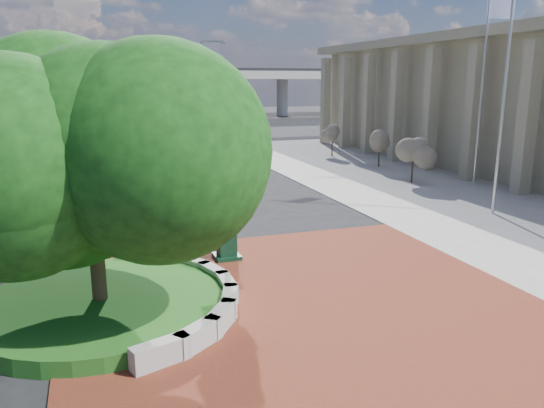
% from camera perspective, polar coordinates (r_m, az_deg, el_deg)
% --- Properties ---
extents(ground, '(200.00, 200.00, 0.00)m').
position_cam_1_polar(ground, '(14.94, 1.88, -9.08)').
color(ground, black).
rests_on(ground, ground).
extents(plaza, '(12.00, 12.00, 0.04)m').
position_cam_1_polar(plaza, '(14.08, 3.34, -10.45)').
color(plaza, maroon).
rests_on(plaza, ground).
extents(sidewalk, '(20.00, 50.00, 0.04)m').
position_cam_1_polar(sidewalk, '(31.54, 23.21, 1.77)').
color(sidewalk, '#9E9B93').
rests_on(sidewalk, ground).
extents(planter_wall, '(2.96, 6.77, 0.54)m').
position_cam_1_polar(planter_wall, '(14.18, -8.54, -9.31)').
color(planter_wall, '#9E9B93').
rests_on(planter_wall, ground).
extents(grass_bed, '(6.10, 6.10, 0.40)m').
position_cam_1_polar(grass_bed, '(14.04, -17.93, -10.38)').
color(grass_bed, '#1F4E16').
rests_on(grass_bed, ground).
extents(overpass, '(90.00, 12.00, 7.50)m').
position_cam_1_polar(overpass, '(83.07, -15.94, 13.25)').
color(overpass, '#9E9B93').
rests_on(overpass, ground).
extents(tree_planter, '(5.20, 5.20, 6.33)m').
position_cam_1_polar(tree_planter, '(13.08, -19.01, 3.97)').
color(tree_planter, '#38281C').
rests_on(tree_planter, ground).
extents(tree_street, '(4.40, 4.40, 5.45)m').
position_cam_1_polar(tree_street, '(31.04, -17.20, 8.09)').
color(tree_street, '#38281C').
rests_on(tree_street, ground).
extents(post_clock, '(1.04, 1.04, 4.80)m').
position_cam_1_polar(post_clock, '(16.67, -5.05, 2.68)').
color(post_clock, black).
rests_on(post_clock, ground).
extents(parked_car, '(3.19, 5.22, 1.66)m').
position_cam_1_polar(parked_car, '(51.46, -11.91, 7.47)').
color(parked_car, '#5E170D').
rests_on(parked_car, ground).
extents(flagpole_a, '(1.66, 0.67, 11.03)m').
position_cam_1_polar(flagpole_a, '(24.29, 23.82, 12.05)').
color(flagpole_a, silver).
rests_on(flagpole_a, ground).
extents(flagpole_b, '(1.56, 0.36, 10.12)m').
position_cam_1_polar(flagpole_b, '(30.72, 21.64, 11.36)').
color(flagpole_b, silver).
rests_on(flagpole_b, ground).
extents(street_lamp_near, '(1.85, 0.87, 8.64)m').
position_cam_1_polar(street_lamp_near, '(42.62, -7.17, 12.24)').
color(street_lamp_near, slate).
rests_on(street_lamp_near, ground).
extents(street_lamp_far, '(1.97, 0.65, 8.90)m').
position_cam_1_polar(street_lamp_far, '(57.37, -16.90, 12.14)').
color(street_lamp_far, slate).
rests_on(street_lamp_far, ground).
extents(shrub_near, '(1.20, 1.20, 2.20)m').
position_cam_1_polar(shrub_near, '(30.79, 14.94, 5.11)').
color(shrub_near, '#38281C').
rests_on(shrub_near, ground).
extents(shrub_mid, '(1.20, 1.20, 2.20)m').
position_cam_1_polar(shrub_mid, '(35.96, 11.49, 6.39)').
color(shrub_mid, '#38281C').
rests_on(shrub_mid, ground).
extents(shrub_far, '(1.20, 1.20, 2.20)m').
position_cam_1_polar(shrub_far, '(40.81, 6.51, 7.33)').
color(shrub_far, '#38281C').
rests_on(shrub_far, ground).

